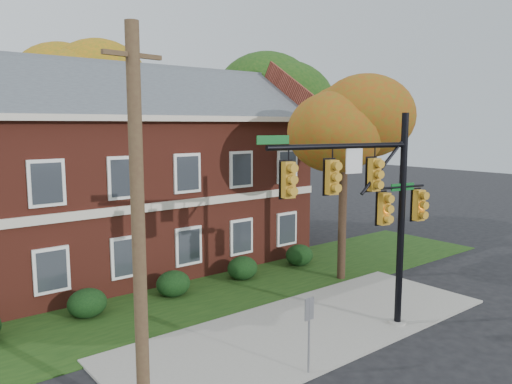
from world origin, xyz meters
TOP-DOWN VIEW (x-y plane):
  - ground at (0.00, 0.00)m, footprint 120.00×120.00m
  - sidewalk at (0.00, 1.00)m, footprint 14.00×5.00m
  - grass_strip at (0.00, 6.00)m, footprint 30.00×6.00m
  - apartment_building at (-2.00, 11.95)m, footprint 18.80×8.80m
  - hedge_left at (-5.50, 6.70)m, footprint 1.40×1.26m
  - hedge_center at (-2.00, 6.70)m, footprint 1.40×1.26m
  - hedge_right at (1.50, 6.70)m, footprint 1.40×1.26m
  - hedge_far_right at (5.00, 6.70)m, footprint 1.40×1.26m
  - tree_near_right at (5.22, 3.87)m, footprint 4.50×4.25m
  - tree_right_rear at (9.31, 12.81)m, footprint 6.30×5.95m
  - tree_far_rear at (-0.66, 19.79)m, footprint 6.84×6.46m
  - traffic_signal at (1.24, -0.50)m, footprint 6.41×1.39m
  - utility_pole at (-6.86, -0.51)m, footprint 1.40×0.33m
  - sign_post at (-2.29, -1.26)m, footprint 0.32×0.06m

SIDE VIEW (x-z plane):
  - ground at x=0.00m, z-range 0.00..0.00m
  - grass_strip at x=0.00m, z-range 0.00..0.04m
  - sidewalk at x=0.00m, z-range 0.00..0.08m
  - hedge_left at x=-5.50m, z-range 0.00..1.05m
  - hedge_center at x=-2.00m, z-range 0.00..1.05m
  - hedge_right at x=1.50m, z-range 0.00..1.05m
  - hedge_far_right at x=5.00m, z-range 0.00..1.05m
  - sign_post at x=-2.29m, z-range 0.40..2.62m
  - traffic_signal at x=1.24m, z-range 0.87..8.13m
  - utility_pole at x=-6.86m, z-range 0.06..9.07m
  - apartment_building at x=-2.00m, z-range 0.12..9.86m
  - tree_near_right at x=5.22m, z-range 2.38..10.96m
  - tree_right_rear at x=9.31m, z-range 2.81..13.43m
  - tree_far_rear at x=-0.66m, z-range 3.08..14.60m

